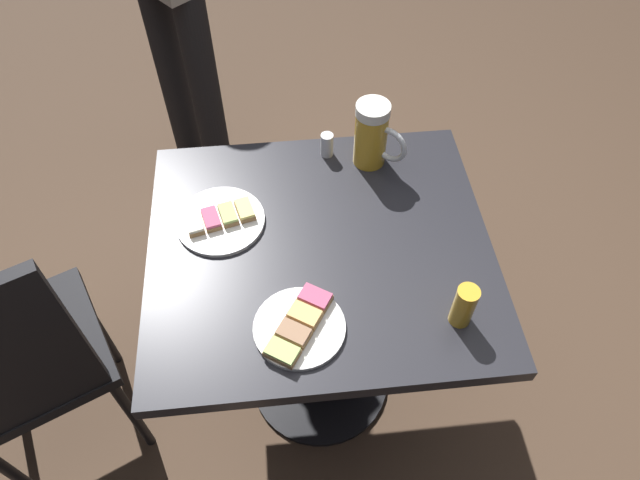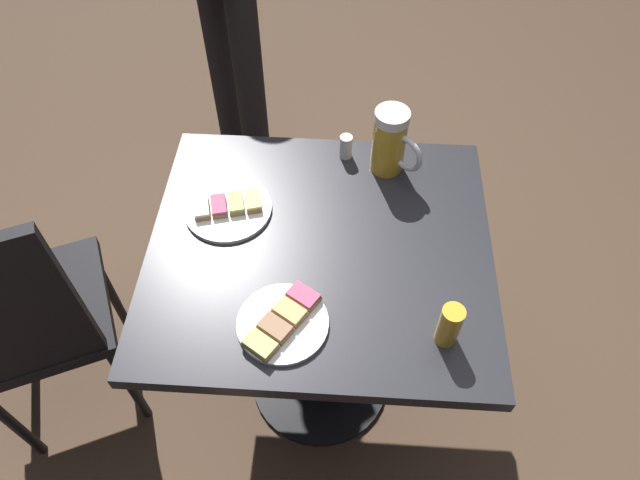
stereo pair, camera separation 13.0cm
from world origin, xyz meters
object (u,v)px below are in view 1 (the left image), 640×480
beer_mug (373,135)px  beer_glass_small (464,306)px  cafe_chair (19,365)px  plate_far (299,326)px  salt_shaker (327,145)px  plate_near (220,220)px

beer_mug → beer_glass_small: size_ratio=1.67×
beer_mug → cafe_chair: 1.00m
beer_mug → plate_far: bearing=64.7°
salt_shaker → cafe_chair: size_ratio=0.07×
plate_near → beer_mug: 0.42m
plate_far → salt_shaker: size_ratio=2.94×
salt_shaker → beer_mug: bearing=161.0°
plate_near → beer_mug: beer_mug is taller
plate_near → cafe_chair: bearing=24.5°
beer_glass_small → salt_shaker: bearing=-66.9°
beer_mug → plate_near: bearing=23.3°
salt_shaker → cafe_chair: 0.91m
plate_near → cafe_chair: cafe_chair is taller
beer_mug → salt_shaker: beer_mug is taller
beer_mug → salt_shaker: size_ratio=2.73×
beer_mug → beer_glass_small: (-0.11, 0.48, -0.04)m
salt_shaker → plate_near: bearing=36.4°
salt_shaker → cafe_chair: (0.77, 0.43, -0.23)m
plate_far → beer_glass_small: size_ratio=1.79×
beer_mug → beer_glass_small: bearing=103.1°
plate_near → salt_shaker: bearing=-143.6°
plate_near → beer_glass_small: beer_glass_small is taller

